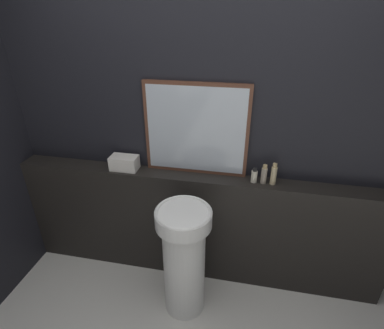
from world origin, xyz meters
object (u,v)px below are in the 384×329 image
(pedestal_sink, at_px, (184,258))
(conditioner_bottle, at_px, (264,175))
(mirror, at_px, (196,130))
(towel_stack, at_px, (124,163))
(lotion_bottle, at_px, (274,175))
(shampoo_bottle, at_px, (254,176))

(pedestal_sink, height_order, conditioner_bottle, conditioner_bottle)
(pedestal_sink, distance_m, mirror, 0.92)
(mirror, relative_size, towel_stack, 3.58)
(lotion_bottle, bearing_deg, conditioner_bottle, 180.00)
(mirror, height_order, conditioner_bottle, mirror)
(mirror, distance_m, lotion_bottle, 0.64)
(pedestal_sink, bearing_deg, conditioner_bottle, 36.47)
(mirror, xyz_separation_m, towel_stack, (-0.55, -0.07, -0.29))
(pedestal_sink, xyz_separation_m, towel_stack, (-0.56, 0.38, 0.52))
(mirror, bearing_deg, pedestal_sink, -89.71)
(conditioner_bottle, distance_m, lotion_bottle, 0.07)
(towel_stack, relative_size, conditioner_bottle, 1.46)
(towel_stack, bearing_deg, pedestal_sink, -34.06)
(shampoo_bottle, distance_m, lotion_bottle, 0.14)
(towel_stack, distance_m, lotion_bottle, 1.13)
(pedestal_sink, bearing_deg, shampoo_bottle, 40.44)
(shampoo_bottle, bearing_deg, pedestal_sink, -139.56)
(pedestal_sink, relative_size, towel_stack, 4.28)
(pedestal_sink, height_order, towel_stack, towel_stack)
(shampoo_bottle, distance_m, conditioner_bottle, 0.07)
(towel_stack, height_order, conditioner_bottle, conditioner_bottle)
(mirror, distance_m, shampoo_bottle, 0.54)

